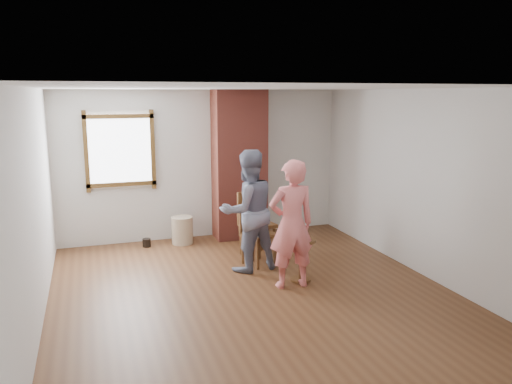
# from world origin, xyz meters

# --- Properties ---
(ground) EXTENTS (5.50, 5.50, 0.00)m
(ground) POSITION_xyz_m (0.00, 0.00, 0.00)
(ground) COLOR brown
(ground) RESTS_ON ground
(room_shell) EXTENTS (5.04, 5.52, 2.62)m
(room_shell) POSITION_xyz_m (-0.06, 0.61, 1.81)
(room_shell) COLOR silver
(room_shell) RESTS_ON ground
(brick_chimney) EXTENTS (0.90, 0.50, 2.60)m
(brick_chimney) POSITION_xyz_m (0.60, 2.50, 1.30)
(brick_chimney) COLOR #A5473A
(brick_chimney) RESTS_ON ground
(stoneware_crock) EXTENTS (0.41, 0.41, 0.47)m
(stoneware_crock) POSITION_xyz_m (-0.46, 2.40, 0.23)
(stoneware_crock) COLOR tan
(stoneware_crock) RESTS_ON ground
(dark_pot) EXTENTS (0.16, 0.16, 0.14)m
(dark_pot) POSITION_xyz_m (-1.07, 2.40, 0.07)
(dark_pot) COLOR black
(dark_pot) RESTS_ON ground
(dining_chair_left) EXTENTS (0.56, 0.56, 0.92)m
(dining_chair_left) POSITION_xyz_m (0.41, 1.05, 0.51)
(dining_chair_left) COLOR brown
(dining_chair_left) RESTS_ON ground
(dining_chair_right) EXTENTS (0.56, 0.56, 1.01)m
(dining_chair_right) POSITION_xyz_m (0.53, 1.44, 0.57)
(dining_chair_right) COLOR brown
(dining_chair_right) RESTS_ON ground
(side_table) EXTENTS (0.40, 0.40, 0.60)m
(side_table) POSITION_xyz_m (0.76, 0.15, 0.40)
(side_table) COLOR brown
(side_table) RESTS_ON ground
(cake_plate) EXTENTS (0.18, 0.18, 0.01)m
(cake_plate) POSITION_xyz_m (0.76, 0.15, 0.60)
(cake_plate) COLOR white
(cake_plate) RESTS_ON side_table
(cake_slice) EXTENTS (0.08, 0.07, 0.06)m
(cake_slice) POSITION_xyz_m (0.77, 0.15, 0.64)
(cake_slice) COLOR white
(cake_slice) RESTS_ON cake_plate
(man) EXTENTS (0.97, 0.82, 1.76)m
(man) POSITION_xyz_m (0.22, 0.81, 0.88)
(man) COLOR #121A32
(man) RESTS_ON ground
(person_pink) EXTENTS (0.63, 0.42, 1.71)m
(person_pink) POSITION_xyz_m (0.56, 0.01, 0.86)
(person_pink) COLOR #F3797A
(person_pink) RESTS_ON ground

